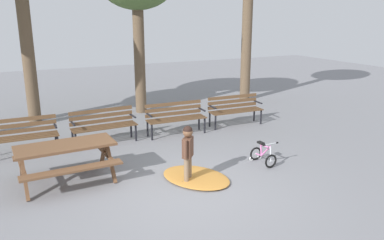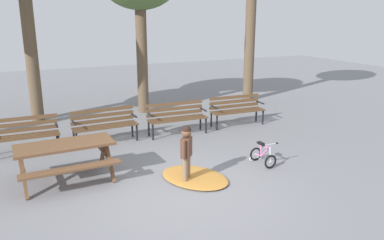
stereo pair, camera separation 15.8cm
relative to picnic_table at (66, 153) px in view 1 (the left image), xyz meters
The scene contains 9 objects.
ground 2.41m from the picnic_table, 38.21° to the right, with size 36.00×36.00×0.00m, color gray.
picnic_table is the anchor object (origin of this frame).
park_bench_far_left 2.12m from the picnic_table, 109.15° to the left, with size 1.60×0.47×0.85m.
park_bench_left 2.36m from the picnic_table, 59.39° to the left, with size 1.62×0.52×0.85m.
park_bench_right 3.66m from the picnic_table, 31.72° to the left, with size 1.61×0.51×0.85m.
park_bench_far_right 5.39m from the picnic_table, 21.59° to the left, with size 1.61×0.51×0.85m.
child_standing 2.32m from the picnic_table, 26.18° to the right, with size 0.31×0.34×1.13m.
kids_bicycle 4.05m from the picnic_table, 12.75° to the right, with size 0.39×0.57×0.54m.
leaf_pile 2.54m from the picnic_table, 22.83° to the right, with size 1.46×1.02×0.07m, color #C68438.
Camera 1 is at (-2.73, -5.81, 3.15)m, focal length 36.28 mm.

